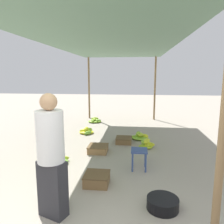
% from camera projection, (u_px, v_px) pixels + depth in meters
% --- Properties ---
extents(canopy_post_front_right, '(0.08, 0.08, 2.75)m').
position_uv_depth(canopy_post_front_right, '(222.00, 141.00, 2.05)').
color(canopy_post_front_right, olive).
rests_on(canopy_post_front_right, ground).
extents(canopy_post_back_left, '(0.08, 0.08, 2.75)m').
position_uv_depth(canopy_post_back_left, '(89.00, 88.00, 9.89)').
color(canopy_post_back_left, olive).
rests_on(canopy_post_back_left, ground).
extents(canopy_post_back_right, '(0.08, 0.08, 2.75)m').
position_uv_depth(canopy_post_back_right, '(155.00, 89.00, 9.57)').
color(canopy_post_back_right, olive).
rests_on(canopy_post_back_right, ground).
extents(canopy_tarp, '(3.35, 8.08, 0.04)m').
position_uv_depth(canopy_tarp, '(112.00, 44.00, 5.73)').
color(canopy_tarp, '#567A60').
rests_on(canopy_tarp, canopy_post_front_left).
extents(vendor_foreground, '(0.48, 0.48, 1.75)m').
position_uv_depth(vendor_foreground, '(51.00, 155.00, 2.98)').
color(vendor_foreground, '#2D2D33').
rests_on(vendor_foreground, ground).
extents(stool, '(0.34, 0.34, 0.44)m').
position_uv_depth(stool, '(139.00, 154.00, 4.59)').
color(stool, '#384C84').
rests_on(stool, ground).
extents(basin_black, '(0.48, 0.48, 0.17)m').
position_uv_depth(basin_black, '(163.00, 203.00, 3.27)').
color(basin_black, black).
rests_on(basin_black, ground).
extents(banana_pile_left_0, '(0.50, 0.59, 0.22)m').
position_uv_depth(banana_pile_left_0, '(56.00, 161.00, 4.93)').
color(banana_pile_left_0, '#B3CC2C').
rests_on(banana_pile_left_0, ground).
extents(banana_pile_left_1, '(0.51, 0.59, 0.23)m').
position_uv_depth(banana_pile_left_1, '(86.00, 131.00, 7.47)').
color(banana_pile_left_1, '#9AC231').
rests_on(banana_pile_left_1, ground).
extents(banana_pile_left_2, '(0.56, 0.49, 0.22)m').
position_uv_depth(banana_pile_left_2, '(95.00, 121.00, 9.18)').
color(banana_pile_left_2, '#9DC330').
rests_on(banana_pile_left_2, ground).
extents(banana_pile_right_0, '(0.62, 0.57, 0.25)m').
position_uv_depth(banana_pile_right_0, '(140.00, 137.00, 6.80)').
color(banana_pile_right_0, '#A6C72E').
rests_on(banana_pile_right_0, ground).
extents(banana_pile_right_1, '(0.45, 0.46, 0.28)m').
position_uv_depth(banana_pile_right_1, '(146.00, 144.00, 5.97)').
color(banana_pile_right_1, '#8ABC33').
rests_on(banana_pile_right_1, ground).
extents(crate_near, '(0.47, 0.47, 0.17)m').
position_uv_depth(crate_near, '(124.00, 140.00, 6.42)').
color(crate_near, brown).
rests_on(crate_near, ground).
extents(crate_mid, '(0.50, 0.50, 0.18)m').
position_uv_depth(crate_mid, '(98.00, 149.00, 5.67)').
color(crate_mid, olive).
rests_on(crate_mid, ground).
extents(crate_far, '(0.45, 0.45, 0.20)m').
position_uv_depth(crate_far, '(97.00, 179.00, 4.00)').
color(crate_far, brown).
rests_on(crate_far, ground).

